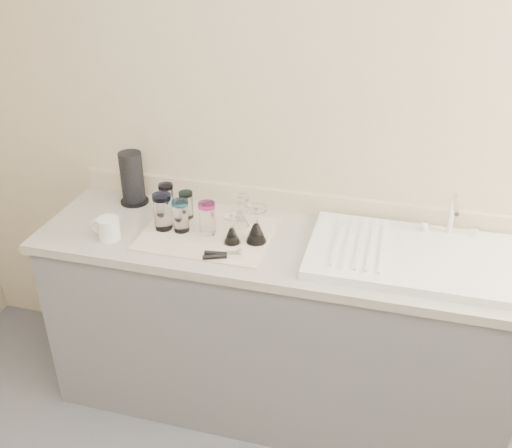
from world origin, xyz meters
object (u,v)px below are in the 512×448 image
(goblet_front_left, at_px, (232,233))
(white_mug, at_px, (108,228))
(tumbler_blue, at_px, (181,216))
(goblet_back_left, at_px, (240,216))
(paper_towel_roll, at_px, (132,179))
(tumbler_teal, at_px, (167,198))
(tumbler_lavender, at_px, (207,218))
(tumbler_cyan, at_px, (186,205))
(tumbler_magenta, at_px, (163,211))
(sink_unit, at_px, (413,255))
(can_opener, at_px, (223,255))
(goblet_front_right, at_px, (256,230))

(goblet_front_left, height_order, white_mug, goblet_front_left)
(tumbler_blue, relative_size, white_mug, 1.08)
(goblet_back_left, relative_size, paper_towel_roll, 0.56)
(tumbler_teal, distance_m, white_mug, 0.32)
(tumbler_blue, xyz_separation_m, white_mug, (-0.28, -0.13, -0.03))
(tumbler_lavender, distance_m, white_mug, 0.42)
(tumbler_cyan, xyz_separation_m, goblet_front_left, (0.26, -0.16, -0.02))
(tumbler_lavender, relative_size, white_mug, 1.11)
(tumbler_magenta, height_order, white_mug, tumbler_magenta)
(sink_unit, distance_m, can_opener, 0.76)
(tumbler_cyan, bearing_deg, sink_unit, -5.09)
(sink_unit, distance_m, tumbler_blue, 0.97)
(tumbler_blue, height_order, goblet_back_left, same)
(tumbler_teal, relative_size, paper_towel_roll, 0.54)
(tumbler_blue, bearing_deg, goblet_back_left, 24.08)
(tumbler_lavender, bearing_deg, sink_unit, 1.64)
(tumbler_lavender, height_order, goblet_back_left, tumbler_lavender)
(sink_unit, xyz_separation_m, goblet_back_left, (-0.74, 0.07, 0.04))
(goblet_back_left, xyz_separation_m, goblet_front_right, (0.10, -0.11, 0.01))
(tumbler_cyan, bearing_deg, goblet_front_left, -31.20)
(tumbler_teal, xyz_separation_m, goblet_back_left, (0.36, -0.04, -0.02))
(tumbler_cyan, relative_size, tumbler_blue, 0.88)
(tumbler_blue, distance_m, goblet_front_right, 0.34)
(tumbler_teal, relative_size, goblet_front_right, 0.86)
(tumbler_magenta, distance_m, goblet_back_left, 0.33)
(tumbler_teal, height_order, tumbler_blue, tumbler_blue)
(can_opener, bearing_deg, tumbler_blue, 146.03)
(goblet_front_right, distance_m, can_opener, 0.19)
(white_mug, bearing_deg, tumbler_magenta, 33.19)
(can_opener, xyz_separation_m, white_mug, (-0.52, 0.03, 0.03))
(goblet_back_left, xyz_separation_m, white_mug, (-0.51, -0.23, -0.01))
(sink_unit, distance_m, paper_towel_roll, 1.31)
(sink_unit, xyz_separation_m, tumbler_lavender, (-0.85, -0.02, 0.06))
(sink_unit, height_order, goblet_front_right, sink_unit)
(goblet_front_left, relative_size, goblet_front_right, 0.82)
(tumbler_magenta, distance_m, white_mug, 0.24)
(goblet_front_left, bearing_deg, white_mug, -170.06)
(goblet_front_right, bearing_deg, tumbler_teal, 161.79)
(tumbler_magenta, bearing_deg, goblet_front_left, -6.75)
(white_mug, distance_m, paper_towel_roll, 0.35)
(tumbler_cyan, bearing_deg, paper_towel_roll, 163.32)
(tumbler_teal, distance_m, paper_towel_roll, 0.21)
(tumbler_teal, relative_size, tumbler_cyan, 1.09)
(can_opener, bearing_deg, paper_towel_roll, 146.65)
(tumbler_cyan, xyz_separation_m, goblet_back_left, (0.25, -0.01, -0.02))
(goblet_front_left, relative_size, paper_towel_roll, 0.51)
(sink_unit, bearing_deg, goblet_back_left, 174.22)
(white_mug, bearing_deg, goblet_front_left, 9.94)
(tumbler_cyan, bearing_deg, tumbler_magenta, -116.60)
(tumbler_lavender, bearing_deg, goblet_front_left, -20.30)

